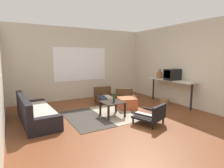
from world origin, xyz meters
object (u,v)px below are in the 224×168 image
object	(u,v)px
clay_vase	(160,75)
wicker_basket	(164,101)
armchair_by_window	(104,96)
glass_bottle	(114,98)
armchair_corner	(125,97)
coffee_table	(112,105)
ottoman_orange	(127,103)
couch	(35,114)
armchair_striped_foreground	(151,115)
crt_television	(173,75)
console_shelf	(171,82)

from	to	relation	value
clay_vase	wicker_basket	bearing A→B (deg)	-112.79
armchair_by_window	clay_vase	world-z (taller)	clay_vase
glass_bottle	armchair_corner	bearing A→B (deg)	43.65
coffee_table	ottoman_orange	world-z (taller)	coffee_table
couch	armchair_striped_foreground	xyz separation A→B (m)	(2.43, -1.55, 0.02)
glass_bottle	wicker_basket	xyz separation A→B (m)	(2.13, 0.22, -0.42)
armchair_corner	crt_television	size ratio (longest dim) A/B	1.46
couch	clay_vase	bearing A→B (deg)	1.67
armchair_corner	ottoman_orange	world-z (taller)	armchair_corner
coffee_table	glass_bottle	xyz separation A→B (m)	(0.04, -0.01, 0.20)
armchair_by_window	glass_bottle	bearing A→B (deg)	-106.58
glass_bottle	wicker_basket	world-z (taller)	glass_bottle
armchair_striped_foreground	clay_vase	xyz separation A→B (m)	(1.87, 1.68, 0.74)
armchair_by_window	armchair_striped_foreground	distance (m)	2.42
crt_television	glass_bottle	size ratio (longest dim) A/B	1.86
coffee_table	console_shelf	size ratio (longest dim) A/B	0.32
couch	armchair_corner	size ratio (longest dim) A/B	2.57
coffee_table	wicker_basket	size ratio (longest dim) A/B	1.97
crt_television	couch	bearing A→B (deg)	173.55
couch	clay_vase	size ratio (longest dim) A/B	5.98
armchair_corner	glass_bottle	bearing A→B (deg)	-136.35
crt_television	clay_vase	world-z (taller)	crt_television
console_shelf	crt_television	distance (m)	0.28
crt_television	glass_bottle	bearing A→B (deg)	-177.50
coffee_table	console_shelf	world-z (taller)	console_shelf
ottoman_orange	console_shelf	bearing A→B (deg)	-9.01
console_shelf	glass_bottle	size ratio (longest dim) A/B	6.39
armchair_by_window	armchair_corner	bearing A→B (deg)	-40.14
couch	clay_vase	world-z (taller)	clay_vase
couch	crt_television	distance (m)	4.40
coffee_table	console_shelf	bearing A→B (deg)	3.88
coffee_table	armchair_by_window	bearing A→B (deg)	71.71
ottoman_orange	crt_television	bearing A→B (deg)	-11.46
clay_vase	ottoman_orange	bearing A→B (deg)	-170.05
armchair_by_window	ottoman_orange	size ratio (longest dim) A/B	1.37
couch	console_shelf	bearing A→B (deg)	-5.51
armchair_striped_foreground	glass_bottle	size ratio (longest dim) A/B	2.79
armchair_corner	console_shelf	bearing A→B (deg)	-30.91
ottoman_orange	glass_bottle	xyz separation A→B (m)	(-0.72, -0.43, 0.35)
coffee_table	clay_vase	size ratio (longest dim) A/B	1.77
console_shelf	clay_vase	distance (m)	0.58
armchair_corner	coffee_table	bearing A→B (deg)	-137.90
armchair_corner	ottoman_orange	bearing A→B (deg)	-118.37
crt_television	console_shelf	bearing A→B (deg)	87.44
coffee_table	ottoman_orange	size ratio (longest dim) A/B	1.12
console_shelf	wicker_basket	world-z (taller)	console_shelf
crt_television	coffee_table	bearing A→B (deg)	-177.81
clay_vase	coffee_table	bearing A→B (deg)	-163.60
armchair_striped_foreground	console_shelf	size ratio (longest dim) A/B	0.44
armchair_striped_foreground	wicker_basket	distance (m)	2.05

